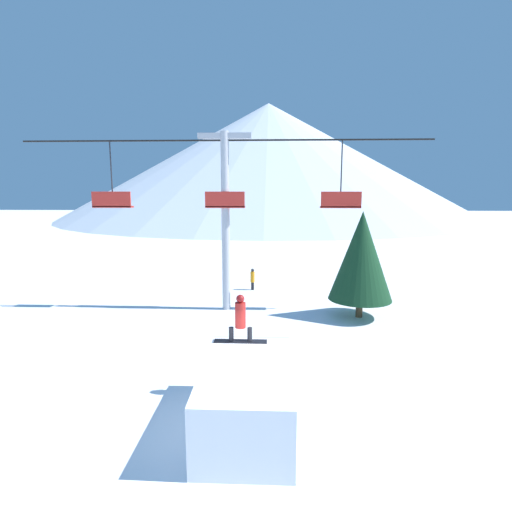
{
  "coord_description": "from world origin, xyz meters",
  "views": [
    {
      "loc": [
        1.03,
        -8.6,
        5.55
      ],
      "look_at": [
        0.46,
        5.05,
        3.34
      ],
      "focal_mm": 28.0,
      "sensor_mm": 36.0,
      "label": 1
    }
  ],
  "objects_px": {
    "snowboarder": "(240,319)",
    "snow_ramp": "(247,397)",
    "distant_skier": "(253,278)",
    "pine_tree_near": "(361,256)"
  },
  "relations": [
    {
      "from": "snow_ramp",
      "to": "pine_tree_near",
      "type": "relative_size",
      "value": 0.81
    },
    {
      "from": "snow_ramp",
      "to": "distant_skier",
      "type": "height_order",
      "value": "snow_ramp"
    },
    {
      "from": "snow_ramp",
      "to": "distant_skier",
      "type": "bearing_deg",
      "value": 92.36
    },
    {
      "from": "snowboarder",
      "to": "snow_ramp",
      "type": "bearing_deg",
      "value": -79.55
    },
    {
      "from": "pine_tree_near",
      "to": "snowboarder",
      "type": "bearing_deg",
      "value": -123.55
    },
    {
      "from": "pine_tree_near",
      "to": "distant_skier",
      "type": "height_order",
      "value": "pine_tree_near"
    },
    {
      "from": "snowboarder",
      "to": "distant_skier",
      "type": "xyz_separation_m",
      "value": [
        -0.28,
        11.91,
        -1.51
      ]
    },
    {
      "from": "snow_ramp",
      "to": "pine_tree_near",
      "type": "height_order",
      "value": "pine_tree_near"
    },
    {
      "from": "snowboarder",
      "to": "pine_tree_near",
      "type": "relative_size",
      "value": 0.3
    },
    {
      "from": "snowboarder",
      "to": "pine_tree_near",
      "type": "bearing_deg",
      "value": 56.45
    }
  ]
}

